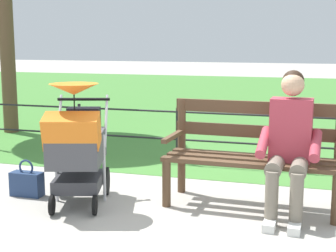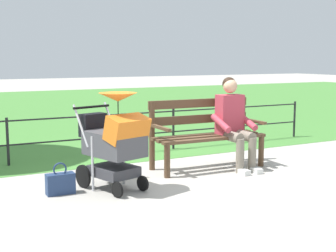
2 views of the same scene
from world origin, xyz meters
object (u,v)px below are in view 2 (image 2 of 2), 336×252
Objects in this scene: park_bench at (205,130)px; stroller at (115,140)px; handbag at (60,183)px; person_on_bench at (234,120)px.

park_bench is 1.40× the size of stroller.
stroller is at bearing 169.67° from handbag.
person_on_bench reaches higher than park_bench.
handbag is at bearing 3.77° from person_on_bench.
stroller is (1.89, 0.28, -0.08)m from person_on_bench.
stroller reaches higher than park_bench.
person_on_bench is at bearing 146.19° from park_bench.
handbag is at bearing -10.33° from stroller.
person_on_bench is at bearing -171.59° from stroller.
park_bench is at bearing -162.12° from stroller.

